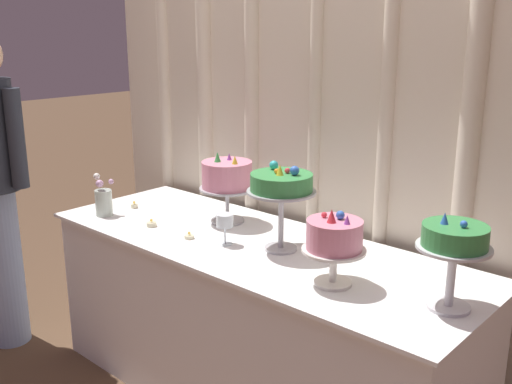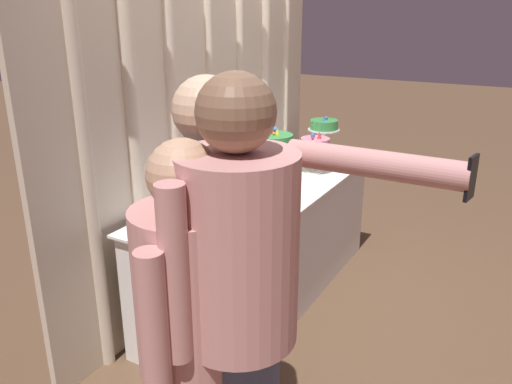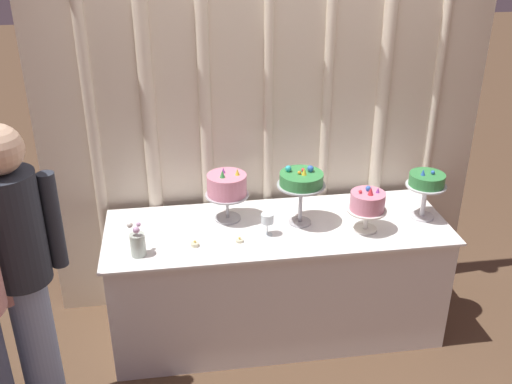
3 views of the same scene
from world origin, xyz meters
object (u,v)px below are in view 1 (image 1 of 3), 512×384
(cake_display_rightmost, at_px, (454,243))
(tealight_far_left, at_px, (134,206))
(flower_vase, at_px, (103,201))
(cake_display_leftmost, at_px, (227,177))
(tealight_near_left, at_px, (152,224))
(wine_glass, at_px, (225,222))
(cake_table, at_px, (253,323))
(cake_display_midleft, at_px, (281,186))
(tealight_near_right, at_px, (189,236))
(cake_display_midright, at_px, (334,238))

(cake_display_rightmost, height_order, tealight_far_left, cake_display_rightmost)
(flower_vase, distance_m, tealight_far_left, 0.19)
(cake_display_leftmost, relative_size, tealight_near_left, 7.26)
(wine_glass, height_order, tealight_near_left, wine_glass)
(tealight_far_left, bearing_deg, cake_display_leftmost, 17.28)
(cake_table, height_order, tealight_near_left, tealight_near_left)
(cake_display_rightmost, height_order, tealight_near_left, cake_display_rightmost)
(wine_glass, bearing_deg, cake_display_rightmost, 4.10)
(cake_display_rightmost, bearing_deg, cake_display_leftmost, 172.59)
(cake_display_midleft, relative_size, cake_display_rightmost, 1.13)
(tealight_near_right, bearing_deg, cake_table, 30.67)
(cake_display_midleft, bearing_deg, cake_table, -172.03)
(wine_glass, bearing_deg, tealight_far_left, 175.06)
(tealight_far_left, bearing_deg, cake_table, 2.03)
(cake_display_leftmost, bearing_deg, tealight_far_left, -162.72)
(cake_display_midleft, height_order, wine_glass, cake_display_midleft)
(tealight_near_left, height_order, tealight_near_right, tealight_near_left)
(cake_display_midleft, bearing_deg, tealight_far_left, -177.08)
(cake_display_leftmost, relative_size, cake_display_midleft, 0.92)
(tealight_far_left, bearing_deg, cake_display_midright, -4.06)
(cake_display_leftmost, height_order, wine_glass, cake_display_leftmost)
(tealight_far_left, bearing_deg, tealight_near_left, -22.77)
(cake_display_rightmost, distance_m, tealight_far_left, 1.76)
(tealight_near_left, bearing_deg, cake_display_rightmost, 5.48)
(wine_glass, bearing_deg, flower_vase, -171.21)
(tealight_near_left, bearing_deg, tealight_far_left, 157.23)
(wine_glass, xyz_separation_m, flower_vase, (-0.75, -0.12, -0.03))
(cake_display_rightmost, bearing_deg, cake_table, 178.65)
(cake_display_leftmost, bearing_deg, cake_table, -24.88)
(tealight_near_right, bearing_deg, tealight_near_left, -178.08)
(flower_vase, distance_m, tealight_near_right, 0.58)
(wine_glass, xyz_separation_m, tealight_near_left, (-0.43, -0.07, -0.09))
(cake_table, distance_m, cake_display_midleft, 0.69)
(cake_display_midright, bearing_deg, wine_glass, 177.03)
(cake_display_leftmost, height_order, cake_display_rightmost, cake_display_leftmost)
(cake_display_midright, relative_size, tealight_near_right, 6.65)
(cake_display_midleft, bearing_deg, wine_glass, -153.11)
(cake_display_rightmost, xyz_separation_m, flower_vase, (-1.75, -0.19, -0.16))
(cake_display_leftmost, height_order, flower_vase, cake_display_leftmost)
(cake_table, height_order, cake_display_midleft, cake_display_midleft)
(flower_vase, xyz_separation_m, tealight_far_left, (0.01, 0.18, -0.07))
(cake_display_midleft, relative_size, tealight_near_left, 7.90)
(tealight_far_left, bearing_deg, cake_display_rightmost, 0.25)
(cake_display_leftmost, bearing_deg, wine_glass, -47.22)
(cake_display_leftmost, relative_size, cake_display_midright, 1.17)
(wine_glass, distance_m, flower_vase, 0.76)
(flower_vase, xyz_separation_m, tealight_near_left, (0.32, 0.05, -0.07))
(cake_table, relative_size, cake_display_leftmost, 5.99)
(cake_display_leftmost, distance_m, cake_display_midright, 0.85)
(cake_display_midright, relative_size, cake_display_rightmost, 0.89)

